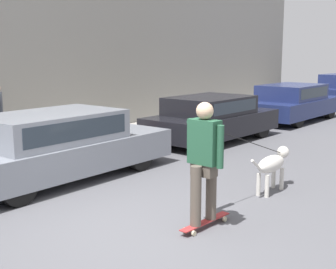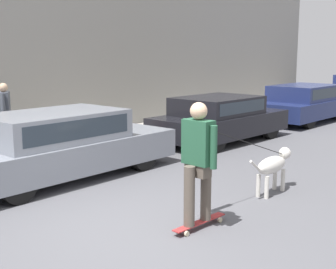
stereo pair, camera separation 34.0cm
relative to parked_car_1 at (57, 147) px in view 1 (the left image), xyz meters
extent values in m
plane|color=#545459|center=(-0.91, -2.90, -0.61)|extent=(36.00, 36.00, 0.00)
cylinder|color=black|center=(1.41, 0.75, -0.30)|extent=(0.63, 0.22, 0.62)
cylinder|color=black|center=(1.45, -0.67, -0.30)|extent=(0.63, 0.22, 0.62)
cylinder|color=black|center=(-1.30, -0.75, -0.30)|extent=(0.63, 0.22, 0.62)
cube|color=gray|center=(0.06, 0.00, -0.16)|extent=(4.48, 1.79, 0.54)
cube|color=gray|center=(-0.12, 0.00, 0.37)|extent=(2.52, 1.57, 0.52)
cube|color=#28333D|center=(-0.10, -0.76, 0.40)|extent=(2.19, 0.07, 0.33)
cylinder|color=black|center=(6.13, 0.75, -0.29)|extent=(0.65, 0.20, 0.65)
cylinder|color=black|center=(6.13, -0.75, -0.29)|extent=(0.65, 0.20, 0.65)
cylinder|color=black|center=(3.71, 0.75, -0.29)|extent=(0.65, 0.20, 0.65)
cylinder|color=black|center=(3.71, -0.74, -0.29)|extent=(0.65, 0.20, 0.65)
cube|color=black|center=(4.92, 0.00, -0.15)|extent=(3.91, 1.74, 0.52)
cube|color=black|center=(4.77, 0.00, 0.33)|extent=(2.17, 1.56, 0.45)
cube|color=#28333D|center=(4.76, -0.78, 0.35)|extent=(1.91, 0.02, 0.29)
cylinder|color=black|center=(10.95, 0.76, -0.27)|extent=(0.68, 0.21, 0.68)
cylinder|color=black|center=(10.97, -0.73, -0.27)|extent=(0.68, 0.21, 0.68)
cylinder|color=black|center=(8.34, 0.73, -0.27)|extent=(0.68, 0.21, 0.68)
cylinder|color=black|center=(8.35, -0.75, -0.27)|extent=(0.68, 0.21, 0.68)
cube|color=navy|center=(9.65, 0.00, -0.15)|extent=(4.23, 1.77, 0.53)
cube|color=navy|center=(9.48, 0.00, 0.36)|extent=(2.37, 1.58, 0.49)
cube|color=#28333D|center=(9.49, -0.78, 0.39)|extent=(2.07, 0.03, 0.32)
cylinder|color=black|center=(13.64, 0.79, -0.27)|extent=(0.68, 0.22, 0.68)
cylinder|color=beige|center=(2.05, -3.25, -0.43)|extent=(0.07, 0.07, 0.37)
cylinder|color=beige|center=(2.05, -3.40, -0.43)|extent=(0.07, 0.07, 0.37)
cylinder|color=beige|center=(1.49, -3.28, -0.43)|extent=(0.07, 0.07, 0.37)
cylinder|color=beige|center=(1.50, -3.43, -0.43)|extent=(0.07, 0.07, 0.37)
ellipsoid|color=beige|center=(1.77, -3.34, -0.13)|extent=(0.80, 0.31, 0.27)
sphere|color=beige|center=(2.23, -3.32, 0.00)|extent=(0.20, 0.20, 0.20)
cylinder|color=beige|center=(2.32, -3.32, -0.02)|extent=(0.12, 0.10, 0.09)
cylinder|color=beige|center=(1.25, -3.36, -0.05)|extent=(0.32, 0.05, 0.24)
cylinder|color=beige|center=(0.15, -3.36, -0.58)|extent=(0.07, 0.03, 0.07)
cylinder|color=beige|center=(0.15, -3.51, -0.58)|extent=(0.07, 0.03, 0.07)
cylinder|color=beige|center=(-0.53, -3.35, -0.58)|extent=(0.07, 0.03, 0.07)
cylinder|color=beige|center=(-0.53, -3.50, -0.58)|extent=(0.07, 0.03, 0.07)
cube|color=#A82D2D|center=(-0.19, -3.43, -0.53)|extent=(0.95, 0.14, 0.02)
cylinder|color=brown|center=(-0.07, -3.43, -0.13)|extent=(0.14, 0.14, 0.79)
cylinder|color=brown|center=(-0.40, -3.43, -0.13)|extent=(0.14, 0.14, 0.79)
cube|color=brown|center=(-0.24, -3.43, 0.18)|extent=(0.18, 0.32, 0.16)
cube|color=#235138|center=(-0.24, -3.43, 0.55)|extent=(0.21, 0.41, 0.58)
sphere|color=tan|center=(-0.24, -3.43, 0.95)|extent=(0.22, 0.22, 0.22)
cylinder|color=#235138|center=(-0.24, -3.68, 0.52)|extent=(0.09, 0.09, 0.55)
cylinder|color=#235138|center=(0.03, -3.20, 0.71)|extent=(0.55, 0.12, 0.26)
cylinder|color=black|center=(1.26, -3.27, 0.29)|extent=(1.95, 0.12, 0.67)
cylinder|color=red|center=(2.41, 0.87, -0.28)|extent=(0.17, 0.17, 0.66)
sphere|color=red|center=(2.41, 0.87, 0.09)|extent=(0.18, 0.18, 0.18)
camera|label=1|loc=(-5.02, -6.87, 1.69)|focal=50.00mm
camera|label=2|loc=(-4.80, -7.12, 1.69)|focal=50.00mm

